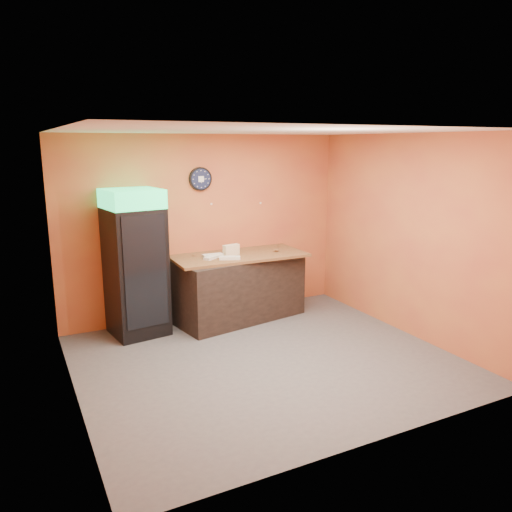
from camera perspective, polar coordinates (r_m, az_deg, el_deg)
floor at (r=6.40m, az=1.11°, el=-11.80°), size 4.50×4.50×0.00m
back_wall at (r=7.75m, az=-5.77°, el=3.33°), size 4.50×0.02×2.80m
left_wall at (r=5.32m, az=-20.79°, el=-1.81°), size 0.02×4.00×2.80m
right_wall at (r=7.27m, az=17.06°, el=2.20°), size 0.02×4.00×2.80m
ceiling at (r=5.83m, az=1.24°, el=14.12°), size 4.50×4.00×0.02m
beverage_cooler at (r=7.12m, az=-13.58°, el=-1.06°), size 0.81×0.82×2.06m
prep_counter at (r=7.70m, az=-1.99°, el=-3.64°), size 2.07×1.19×0.98m
wall_clock at (r=7.61m, az=-6.37°, el=8.75°), size 0.35×0.06×0.35m
wall_phone at (r=7.47m, az=-10.69°, el=3.26°), size 0.13×0.11×0.24m
butcher_paper at (r=7.57m, az=-2.02°, el=0.06°), size 2.03×0.98×0.04m
sub_roll_stack at (r=7.49m, az=-2.86°, el=0.70°), size 0.27×0.14×0.16m
wrapped_sandwich_left at (r=7.30m, az=-5.09°, el=-0.16°), size 0.28×0.23×0.04m
wrapped_sandwich_mid at (r=7.24m, az=-3.02°, el=-0.21°), size 0.33×0.23×0.04m
wrapped_sandwich_right at (r=7.41m, az=-4.96°, el=0.07°), size 0.31×0.13×0.04m
kitchen_tool at (r=7.54m, az=-3.64°, el=0.37°), size 0.06×0.06×0.06m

